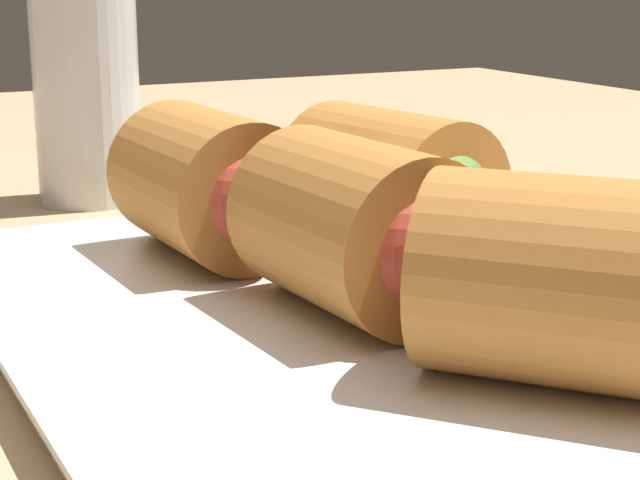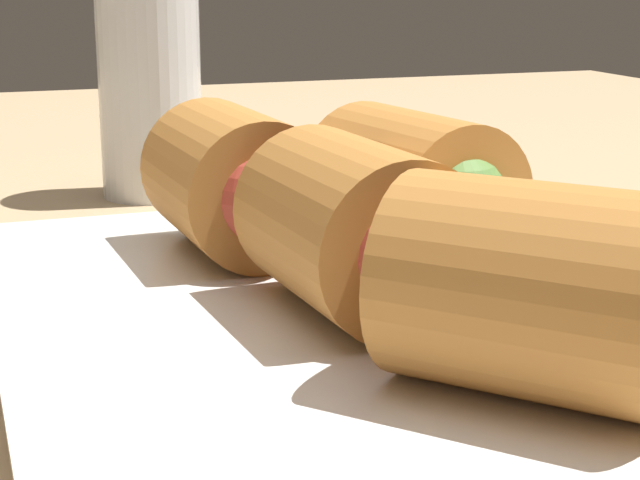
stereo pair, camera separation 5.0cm
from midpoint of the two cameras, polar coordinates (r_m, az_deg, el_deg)
name	(u,v)px [view 2 (the right image)]	position (r cm, az deg, el deg)	size (l,w,h in cm)	color
table_surface	(309,409)	(36.69, 3.35, -9.12)	(180.00, 140.00, 2.00)	tan
serving_plate	(320,325)	(39.49, 3.64, -4.63)	(34.69, 23.16, 1.50)	white
roll_front_left	(557,293)	(31.56, 17.02, -2.83)	(10.37, 10.16, 6.27)	#B77533
roll_front_right	(361,231)	(37.33, 6.04, 0.39)	(9.57, 6.79, 6.27)	#B77533
roll_back_left	(419,189)	(44.72, 8.49, 2.68)	(9.79, 7.53, 6.27)	#B77533
roll_back_right	(237,184)	(45.30, -1.29, 2.99)	(9.51, 6.63, 6.27)	#B77533
drinking_glass	(150,86)	(64.46, -6.87, 8.14)	(6.08, 6.08, 13.25)	silver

